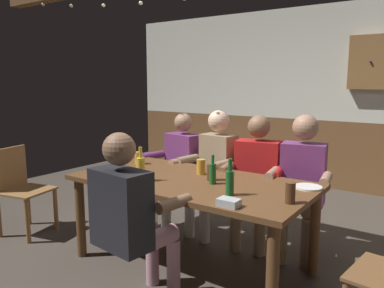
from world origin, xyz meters
name	(u,v)px	position (x,y,z in m)	size (l,w,h in m)	color
ground_plane	(204,256)	(0.00, 0.00, 0.00)	(7.65, 7.65, 0.00)	#423A33
back_wall_upper	(316,64)	(0.00, 2.94, 1.80)	(6.37, 0.12, 1.62)	beige
back_wall_wainscot	(311,152)	(0.00, 2.94, 0.49)	(6.37, 0.12, 0.99)	brown
dining_table	(191,190)	(0.00, -0.20, 0.66)	(1.96, 0.99, 0.75)	brown
person_0	(178,164)	(-0.68, 0.52, 0.66)	(0.58, 0.56, 1.21)	#6B2D66
person_1	(214,167)	(-0.23, 0.53, 0.69)	(0.52, 0.53, 1.26)	#997F60
person_2	(256,174)	(0.23, 0.53, 0.68)	(0.60, 0.58, 1.23)	#AD1919
person_3	(302,179)	(0.67, 0.54, 0.70)	(0.56, 0.57, 1.26)	#6B2D66
person_4	(130,213)	(0.01, -0.92, 0.68)	(0.58, 0.56, 1.23)	black
chair_empty_near_right	(20,187)	(-1.85, -0.61, 0.48)	(0.52, 0.52, 0.88)	brown
condiment_caddy	(229,203)	(0.59, -0.62, 0.77)	(0.14, 0.10, 0.05)	#B2B7BC
plate_0	(308,187)	(0.87, 0.09, 0.76)	(0.21, 0.21, 0.01)	white
bottle_0	(213,173)	(0.22, -0.22, 0.84)	(0.05, 0.05, 0.23)	#195923
bottle_1	(230,181)	(0.47, -0.40, 0.85)	(0.06, 0.06, 0.26)	#195923
bottle_2	(141,168)	(-0.30, -0.47, 0.85)	(0.07, 0.07, 0.28)	gold
pint_glass_0	(201,167)	(-0.03, -0.01, 0.81)	(0.08, 0.08, 0.13)	gold
pint_glass_1	(290,193)	(0.89, -0.33, 0.82)	(0.07, 0.07, 0.14)	#4C2D19
pint_glass_2	(115,165)	(-0.74, -0.34, 0.80)	(0.08, 0.08, 0.10)	#E5C64C
pint_glass_3	(211,172)	(0.15, -0.13, 0.82)	(0.08, 0.08, 0.13)	#4C2D19
pint_glass_4	(139,158)	(-0.76, -0.01, 0.81)	(0.08, 0.08, 0.12)	gold
wall_dart_cabinet	(372,62)	(0.77, 2.81, 1.79)	(0.56, 0.15, 0.70)	brown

